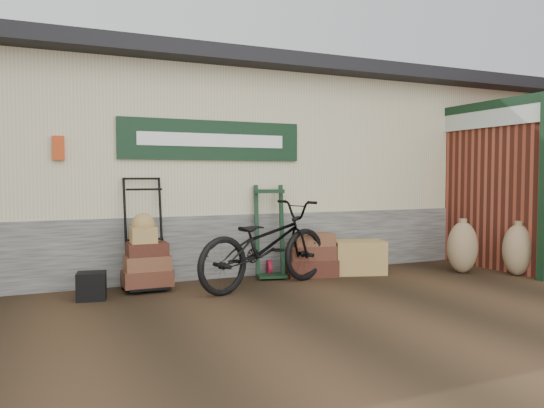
% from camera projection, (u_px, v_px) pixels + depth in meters
% --- Properties ---
extents(ground, '(80.00, 80.00, 0.00)m').
position_uv_depth(ground, '(260.00, 291.00, 6.71)').
color(ground, black).
rests_on(ground, ground).
extents(station_building, '(14.40, 4.10, 3.20)m').
position_uv_depth(station_building, '(198.00, 167.00, 9.12)').
color(station_building, '#4C4C47').
rests_on(station_building, ground).
extents(brick_outbuilding, '(1.71, 4.51, 2.62)m').
position_uv_depth(brick_outbuilding, '(472.00, 184.00, 9.64)').
color(brick_outbuilding, maroon).
rests_on(brick_outbuilding, ground).
extents(porter_trolley, '(0.74, 0.56, 1.47)m').
position_uv_depth(porter_trolley, '(145.00, 232.00, 6.82)').
color(porter_trolley, black).
rests_on(porter_trolley, ground).
extents(green_barrow, '(0.55, 0.50, 1.32)m').
position_uv_depth(green_barrow, '(270.00, 232.00, 7.58)').
color(green_barrow, black).
rests_on(green_barrow, ground).
extents(suitcase_stack, '(0.80, 0.61, 0.63)m').
position_uv_depth(suitcase_stack, '(311.00, 254.00, 7.70)').
color(suitcase_stack, '#3A1912').
rests_on(suitcase_stack, ground).
extents(wicker_hamper, '(0.86, 0.69, 0.49)m').
position_uv_depth(wicker_hamper, '(358.00, 257.00, 7.90)').
color(wicker_hamper, olive).
rests_on(wicker_hamper, ground).
extents(black_trunk, '(0.37, 0.33, 0.33)m').
position_uv_depth(black_trunk, '(91.00, 286.00, 6.21)').
color(black_trunk, black).
rests_on(black_trunk, ground).
extents(bicycle, '(1.38, 2.27, 1.25)m').
position_uv_depth(bicycle, '(265.00, 240.00, 6.89)').
color(bicycle, black).
rests_on(bicycle, ground).
extents(burlap_sack_left, '(0.49, 0.42, 0.77)m').
position_uv_depth(burlap_sack_left, '(462.00, 247.00, 7.94)').
color(burlap_sack_left, brown).
rests_on(burlap_sack_left, ground).
extents(burlap_sack_right, '(0.49, 0.41, 0.75)m').
position_uv_depth(burlap_sack_right, '(518.00, 250.00, 7.73)').
color(burlap_sack_right, brown).
rests_on(burlap_sack_right, ground).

